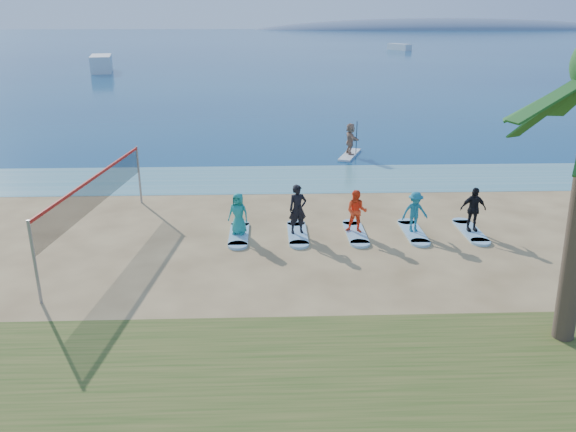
{
  "coord_description": "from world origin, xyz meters",
  "views": [
    {
      "loc": [
        -1.63,
        -16.34,
        7.71
      ],
      "look_at": [
        -0.95,
        2.0,
        1.1
      ],
      "focal_mm": 35.0,
      "sensor_mm": 36.0,
      "label": 1
    }
  ],
  "objects_px": {
    "paddleboard": "(350,155)",
    "surfboard_1": "(297,234)",
    "surfboard_0": "(239,234)",
    "student_1": "(298,209)",
    "boat_offshore_a": "(102,72)",
    "paddleboarder": "(350,139)",
    "student_0": "(238,214)",
    "surfboard_2": "(356,233)",
    "surfboard_4": "(470,231)",
    "volleyball_net": "(96,192)",
    "student_2": "(357,211)",
    "surfboard_3": "(413,232)",
    "student_4": "(473,209)",
    "student_3": "(415,212)",
    "boat_offshore_b": "(399,50)"
  },
  "relations": [
    {
      "from": "boat_offshore_a",
      "to": "surfboard_3",
      "type": "relative_size",
      "value": 3.73
    },
    {
      "from": "student_2",
      "to": "student_0",
      "type": "bearing_deg",
      "value": -163.87
    },
    {
      "from": "surfboard_1",
      "to": "surfboard_3",
      "type": "bearing_deg",
      "value": 0.0
    },
    {
      "from": "surfboard_1",
      "to": "surfboard_2",
      "type": "bearing_deg",
      "value": 0.0
    },
    {
      "from": "paddleboarder",
      "to": "boat_offshore_a",
      "type": "height_order",
      "value": "paddleboarder"
    },
    {
      "from": "volleyball_net",
      "to": "student_2",
      "type": "bearing_deg",
      "value": 2.84
    },
    {
      "from": "student_1",
      "to": "surfboard_2",
      "type": "xyz_separation_m",
      "value": [
        2.17,
        0.0,
        -0.96
      ]
    },
    {
      "from": "boat_offshore_b",
      "to": "student_1",
      "type": "xyz_separation_m",
      "value": [
        -29.26,
        -112.88,
        1.01
      ]
    },
    {
      "from": "paddleboard",
      "to": "surfboard_1",
      "type": "relative_size",
      "value": 1.36
    },
    {
      "from": "paddleboarder",
      "to": "surfboard_4",
      "type": "relative_size",
      "value": 0.81
    },
    {
      "from": "paddleboard",
      "to": "boat_offshore_b",
      "type": "xyz_separation_m",
      "value": [
        25.58,
        100.67,
        -0.06
      ]
    },
    {
      "from": "surfboard_3",
      "to": "student_3",
      "type": "xyz_separation_m",
      "value": [
        0.0,
        0.0,
        0.81
      ]
    },
    {
      "from": "surfboard_0",
      "to": "volleyball_net",
      "type": "bearing_deg",
      "value": -174.65
    },
    {
      "from": "student_0",
      "to": "student_1",
      "type": "bearing_deg",
      "value": 18.9
    },
    {
      "from": "paddleboarder",
      "to": "surfboard_4",
      "type": "bearing_deg",
      "value": -176.9
    },
    {
      "from": "paddleboarder",
      "to": "surfboard_4",
      "type": "xyz_separation_m",
      "value": [
        2.83,
        -12.21,
        -0.96
      ]
    },
    {
      "from": "boat_offshore_b",
      "to": "boat_offshore_a",
      "type": "bearing_deg",
      "value": -162.21
    },
    {
      "from": "paddleboard",
      "to": "student_4",
      "type": "bearing_deg",
      "value": -56.22
    },
    {
      "from": "volleyball_net",
      "to": "boat_offshore_b",
      "type": "bearing_deg",
      "value": 72.23
    },
    {
      "from": "paddleboard",
      "to": "boat_offshore_a",
      "type": "distance_m",
      "value": 58.42
    },
    {
      "from": "student_0",
      "to": "student_4",
      "type": "xyz_separation_m",
      "value": [
        8.67,
        0.0,
        0.06
      ]
    },
    {
      "from": "paddleboarder",
      "to": "surfboard_1",
      "type": "height_order",
      "value": "paddleboarder"
    },
    {
      "from": "boat_offshore_b",
      "to": "surfboard_1",
      "type": "distance_m",
      "value": 116.61
    },
    {
      "from": "paddleboarder",
      "to": "boat_offshore_b",
      "type": "height_order",
      "value": "paddleboarder"
    },
    {
      "from": "paddleboard",
      "to": "student_2",
      "type": "height_order",
      "value": "student_2"
    },
    {
      "from": "surfboard_2",
      "to": "surfboard_4",
      "type": "xyz_separation_m",
      "value": [
        4.34,
        0.0,
        0.0
      ]
    },
    {
      "from": "student_3",
      "to": "paddleboard",
      "type": "bearing_deg",
      "value": 85.65
    },
    {
      "from": "student_3",
      "to": "student_2",
      "type": "bearing_deg",
      "value": 172.56
    },
    {
      "from": "paddleboarder",
      "to": "student_0",
      "type": "height_order",
      "value": "paddleboarder"
    },
    {
      "from": "surfboard_0",
      "to": "student_1",
      "type": "distance_m",
      "value": 2.37
    },
    {
      "from": "student_2",
      "to": "student_4",
      "type": "xyz_separation_m",
      "value": [
        4.34,
        0.0,
        0.03
      ]
    },
    {
      "from": "surfboard_2",
      "to": "student_0",
      "type": "bearing_deg",
      "value": 180.0
    },
    {
      "from": "volleyball_net",
      "to": "surfboard_0",
      "type": "xyz_separation_m",
      "value": [
        4.89,
        0.46,
        -1.86
      ]
    },
    {
      "from": "surfboard_1",
      "to": "student_3",
      "type": "bearing_deg",
      "value": 0.0
    },
    {
      "from": "surfboard_1",
      "to": "volleyball_net",
      "type": "bearing_deg",
      "value": -176.29
    },
    {
      "from": "student_2",
      "to": "surfboard_0",
      "type": "bearing_deg",
      "value": -163.87
    },
    {
      "from": "volleyball_net",
      "to": "boat_offshore_a",
      "type": "distance_m",
      "value": 66.24
    },
    {
      "from": "paddleboard",
      "to": "surfboard_4",
      "type": "height_order",
      "value": "paddleboard"
    },
    {
      "from": "surfboard_1",
      "to": "student_1",
      "type": "distance_m",
      "value": 0.96
    },
    {
      "from": "paddleboarder",
      "to": "surfboard_1",
      "type": "xyz_separation_m",
      "value": [
        -3.68,
        -12.21,
        -0.96
      ]
    },
    {
      "from": "volleyball_net",
      "to": "student_2",
      "type": "xyz_separation_m",
      "value": [
        9.23,
        0.46,
        -1.01
      ]
    },
    {
      "from": "surfboard_0",
      "to": "boat_offshore_a",
      "type": "bearing_deg",
      "value": 109.3
    },
    {
      "from": "surfboard_0",
      "to": "student_4",
      "type": "relative_size",
      "value": 1.32
    },
    {
      "from": "surfboard_4",
      "to": "student_4",
      "type": "distance_m",
      "value": 0.88
    },
    {
      "from": "student_2",
      "to": "surfboard_4",
      "type": "bearing_deg",
      "value": 16.13
    },
    {
      "from": "surfboard_2",
      "to": "surfboard_3",
      "type": "relative_size",
      "value": 1.0
    },
    {
      "from": "paddleboarder",
      "to": "surfboard_2",
      "type": "bearing_deg",
      "value": 163.02
    },
    {
      "from": "volleyball_net",
      "to": "paddleboarder",
      "type": "distance_m",
      "value": 16.63
    },
    {
      "from": "student_1",
      "to": "student_2",
      "type": "bearing_deg",
      "value": -14.35
    },
    {
      "from": "surfboard_2",
      "to": "paddleboarder",
      "type": "bearing_deg",
      "value": 82.95
    }
  ]
}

